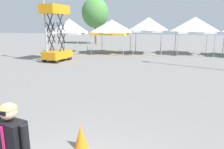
# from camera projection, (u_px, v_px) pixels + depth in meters

# --- Properties ---
(canopy_tent_left_of_center) EXTENTS (3.14, 3.14, 3.53)m
(canopy_tent_left_of_center) POSITION_uv_depth(u_px,v_px,m) (69.00, 27.00, 21.98)
(canopy_tent_left_of_center) COLOR #9E9EA3
(canopy_tent_left_of_center) RESTS_ON ground
(canopy_tent_far_left) EXTENTS (3.47, 3.47, 3.40)m
(canopy_tent_far_left) POSITION_uv_depth(u_px,v_px,m) (112.00, 27.00, 21.13)
(canopy_tent_far_left) COLOR #9E9EA3
(canopy_tent_far_left) RESTS_ON ground
(canopy_tent_behind_right) EXTENTS (2.95, 2.95, 3.61)m
(canopy_tent_behind_right) POSITION_uv_depth(u_px,v_px,m) (148.00, 25.00, 20.54)
(canopy_tent_behind_right) COLOR #9E9EA3
(canopy_tent_behind_right) RESTS_ON ground
(canopy_tent_far_right) EXTENTS (3.54, 3.54, 3.64)m
(canopy_tent_far_right) POSITION_uv_depth(u_px,v_px,m) (195.00, 25.00, 20.40)
(canopy_tent_far_right) COLOR #9E9EA3
(canopy_tent_far_right) RESTS_ON ground
(scissor_lift) EXTENTS (1.68, 2.46, 4.36)m
(scissor_lift) POSITION_uv_depth(u_px,v_px,m) (57.00, 45.00, 16.73)
(scissor_lift) COLOR black
(scissor_lift) RESTS_ON ground
(light_pole_near_lift) EXTENTS (0.36, 0.36, 7.28)m
(light_pole_near_lift) POSITION_uv_depth(u_px,v_px,m) (44.00, 7.00, 15.48)
(light_pole_near_lift) COLOR #9E9EA3
(light_pole_near_lift) RESTS_ON ground
(tree_behind_tents_left) EXTENTS (4.14, 4.14, 7.06)m
(tree_behind_tents_left) POSITION_uv_depth(u_px,v_px,m) (95.00, 13.00, 32.35)
(tree_behind_tents_left) COLOR brown
(tree_behind_tents_left) RESTS_ON ground
(traffic_cone_lot_center) EXTENTS (0.32, 0.32, 0.56)m
(traffic_cone_lot_center) POSITION_uv_depth(u_px,v_px,m) (81.00, 137.00, 4.86)
(traffic_cone_lot_center) COLOR orange
(traffic_cone_lot_center) RESTS_ON ground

